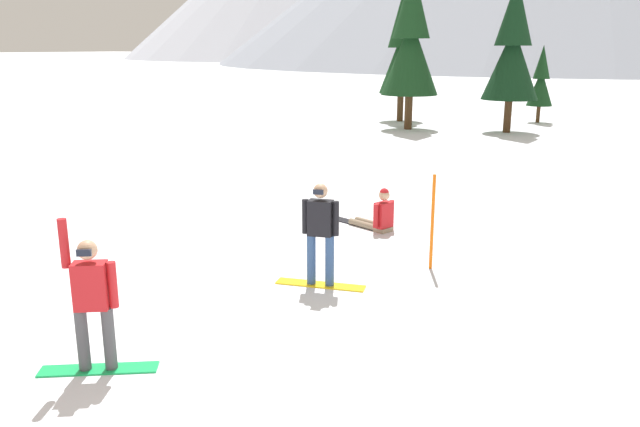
% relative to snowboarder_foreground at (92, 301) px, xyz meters
% --- Properties ---
extents(ground_plane, '(800.00, 800.00, 0.00)m').
position_rel_snowboarder_foreground_xyz_m(ground_plane, '(3.07, 0.50, -0.93)').
color(ground_plane, white).
extents(snowboarder_foreground, '(1.38, 1.01, 1.97)m').
position_rel_snowboarder_foreground_xyz_m(snowboarder_foreground, '(0.00, 0.00, 0.00)').
color(snowboarder_foreground, '#19B259').
rests_on(snowboarder_foreground, ground_plane).
extents(snowboarder_midground, '(1.55, 0.60, 1.76)m').
position_rel_snowboarder_foreground_xyz_m(snowboarder_midground, '(1.13, 3.87, 0.01)').
color(snowboarder_midground, yellow).
rests_on(snowboarder_midground, ground_plane).
extents(snowboarder_background, '(1.77, 0.96, 0.97)m').
position_rel_snowboarder_foreground_xyz_m(snowboarder_background, '(0.70, 7.46, -0.59)').
color(snowboarder_background, gray).
rests_on(snowboarder_background, ground_plane).
extents(trail_marker_pole, '(0.06, 0.06, 1.75)m').
position_rel_snowboarder_foreground_xyz_m(trail_marker_pole, '(2.52, 5.56, -0.06)').
color(trail_marker_pole, orange).
rests_on(trail_marker_pole, ground_plane).
extents(pine_tree_short, '(2.74, 2.74, 7.56)m').
position_rel_snowboarder_foreground_xyz_m(pine_tree_short, '(-4.74, 24.61, 3.19)').
color(pine_tree_short, '#472D19').
rests_on(pine_tree_short, ground_plane).
extents(pine_tree_twin, '(2.59, 2.59, 6.97)m').
position_rel_snowboarder_foreground_xyz_m(pine_tree_twin, '(-0.19, 25.63, 2.87)').
color(pine_tree_twin, '#472D19').
rests_on(pine_tree_twin, ground_plane).
extents(pine_tree_leaning, '(1.34, 1.34, 4.02)m').
position_rel_snowboarder_foreground_xyz_m(pine_tree_leaning, '(0.45, 30.48, 1.26)').
color(pine_tree_leaning, '#472D19').
rests_on(pine_tree_leaning, ground_plane).
extents(pine_tree_young, '(2.33, 2.33, 6.80)m').
position_rel_snowboarder_foreground_xyz_m(pine_tree_young, '(-6.32, 27.72, 2.77)').
color(pine_tree_young, '#472D19').
rests_on(pine_tree_young, ground_plane).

